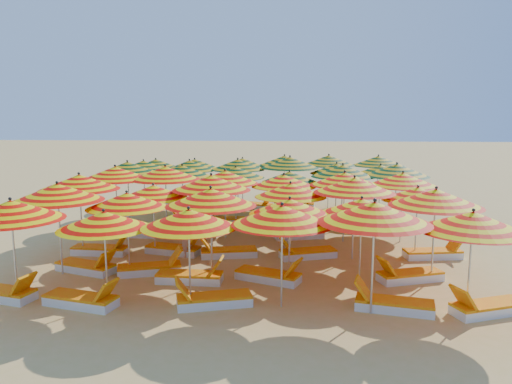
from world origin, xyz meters
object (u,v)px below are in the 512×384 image
umbrella_35 (380,170)px  lounger_0 (2,293)px  umbrella_17 (418,194)px  lounger_16 (155,231)px  umbrella_26 (236,172)px  umbrella_39 (285,160)px  umbrella_12 (79,182)px  beachgoer_a (186,237)px  umbrella_0 (11,210)px  umbrella_2 (189,218)px  umbrella_22 (345,179)px  lounger_24 (297,204)px  umbrella_36 (156,164)px  lounger_3 (392,304)px  umbrella_13 (153,192)px  lounger_23 (255,205)px  umbrella_9 (290,206)px  umbrella_38 (242,163)px  umbrella_10 (362,206)px  lounger_20 (357,225)px  umbrella_30 (144,166)px  umbrella_18 (115,173)px  umbrella_1 (104,220)px  umbrella_8 (211,197)px  umbrella_7 (127,200)px  umbrella_33 (290,163)px  lounger_2 (212,299)px  lounger_11 (175,249)px  umbrella_32 (238,165)px  lounger_15 (132,232)px  umbrella_23 (403,179)px  umbrella_11 (436,198)px  umbrella_41 (378,161)px  umbrella_25 (182,171)px  lounger_10 (102,249)px  umbrella_6 (58,192)px  lounger_22 (186,203)px  umbrella_20 (225,177)px  lounger_21 (321,213)px  lounger_14 (434,253)px  umbrella_40 (329,160)px  lounger_1 (83,300)px  lounger_7 (191,277)px  umbrella_15 (291,190)px  lounger_5 (87,267)px  lounger_18 (195,224)px  lounger_9 (408,275)px  lounger_8 (270,276)px  umbrella_24 (127,168)px  lounger_12 (227,252)px  lounger_17 (300,234)px

umbrella_35 → lounger_0: size_ratio=1.26×
umbrella_17 → lounger_16: 9.11m
umbrella_26 → umbrella_39: size_ratio=1.07×
umbrella_12 → beachgoer_a: umbrella_12 is taller
umbrella_0 → umbrella_2: bearing=1.9°
umbrella_22 → lounger_24: 6.63m
umbrella_36 → lounger_3: bearing=-54.5°
umbrella_12 → umbrella_35: (10.20, 6.27, -0.26)m
umbrella_39 → umbrella_13: bearing=-115.6°
lounger_16 → lounger_23: 6.27m
umbrella_9 → umbrella_38: umbrella_38 is taller
umbrella_10 → lounger_20: bearing=83.3°
umbrella_30 → umbrella_18: bearing=-87.2°
umbrella_1 → umbrella_36: 12.24m
umbrella_8 → umbrella_7: bearing=171.5°
umbrella_1 → umbrella_33: 10.96m
lounger_2 → lounger_11: bearing=-81.7°
umbrella_32 → lounger_15: size_ratio=1.59×
umbrella_23 → umbrella_11: bearing=-90.7°
umbrella_9 → umbrella_41: umbrella_41 is taller
umbrella_2 → lounger_15: (-3.39, 6.25, -1.89)m
umbrella_8 → umbrella_25: bearing=108.9°
umbrella_38 → lounger_10: (-3.64, -8.08, -1.93)m
lounger_10 → lounger_24: (6.17, 8.24, 0.00)m
umbrella_12 → lounger_10: umbrella_12 is taller
umbrella_6 → lounger_22: bearing=83.0°
umbrella_11 → umbrella_38: size_ratio=1.07×
umbrella_20 → umbrella_10: bearing=-45.2°
umbrella_11 → umbrella_41: size_ratio=1.01×
lounger_11 → lounger_21: bearing=65.0°
umbrella_30 → lounger_14: size_ratio=1.46×
umbrella_8 → umbrella_30: size_ratio=0.96×
umbrella_6 → lounger_3: bearing=-12.9°
umbrella_0 → umbrella_41: size_ratio=1.25×
umbrella_40 → umbrella_35: bearing=-43.1°
umbrella_22 → lounger_23: 6.99m
lounger_1 → lounger_7: bearing=53.9°
umbrella_15 → lounger_3: umbrella_15 is taller
lounger_5 → lounger_14: bearing=31.4°
lounger_11 → lounger_18: size_ratio=1.00×
lounger_9 → umbrella_17: bearing=-126.6°
lounger_2 → lounger_20: (4.30, 8.03, 0.00)m
lounger_8 → umbrella_32: bearing=123.8°
umbrella_26 → lounger_1: 9.07m
umbrella_26 → lounger_23: (0.49, 3.51, -1.94)m
umbrella_24 → lounger_14: size_ratio=1.49×
lounger_3 → umbrella_20: bearing=-41.2°
lounger_18 → lounger_23: bearing=-104.6°
lounger_12 → lounger_24: size_ratio=1.02×
umbrella_11 → lounger_17: 5.85m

